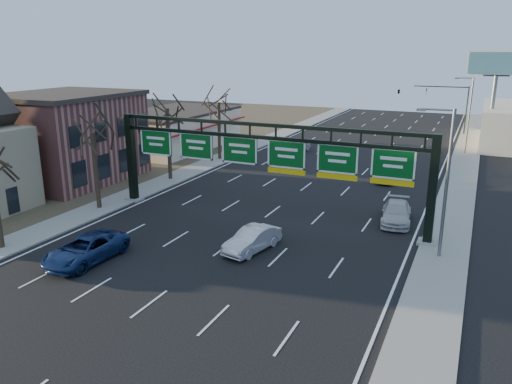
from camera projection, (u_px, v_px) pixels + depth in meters
The scene contains 20 objects.
ground at pixel (209, 259), 30.08m from camera, with size 160.00×160.00×0.00m, color black.
sidewalk_left at pixel (197, 168), 52.64m from camera, with size 3.00×120.00×0.12m, color gray.
sidewalk_right at pixel (456, 197), 42.47m from camera, with size 3.00×120.00×0.12m, color gray.
dirt_strip_left at pixel (106, 158), 57.49m from camera, with size 21.00×120.00×0.06m, color #473D2B.
lane_markings at pixel (313, 181), 47.57m from camera, with size 21.60×120.00×0.01m, color white.
sign_gantry at pixel (265, 159), 35.72m from camera, with size 24.60×1.20×7.20m.
brick_block at pixel (67, 137), 47.08m from camera, with size 10.40×12.40×8.30m.
cream_strip at pixel (174, 129), 63.32m from camera, with size 10.90×18.40×4.70m.
tree_gantry at pixel (91, 119), 37.56m from camera, with size 3.60×3.60×8.48m.
tree_mid at pixel (167, 97), 46.10m from camera, with size 3.60×3.60×9.24m.
tree_far at pixel (218, 93), 54.95m from camera, with size 3.60×3.60×8.86m.
streetlight_near at pixel (445, 176), 28.96m from camera, with size 2.15×0.22×9.00m.
streetlight_far at pixel (468, 111), 58.70m from camera, with size 2.15×0.22×9.00m.
billboard_right at pixel (496, 75), 60.95m from camera, with size 7.00×0.50×12.00m.
traffic_signal_mast at pixel (424, 95), 74.40m from camera, with size 10.16×0.54×7.00m.
car_blue_suv at pixel (86, 249), 29.58m from camera, with size 2.55×5.53×1.54m, color navy.
car_silver_sedan at pixel (252, 240), 31.16m from camera, with size 1.55×4.44×1.46m, color silver.
car_white_wagon at pixel (396, 213), 36.25m from camera, with size 2.02×4.97×1.44m, color silver.
car_grey_far at pixel (389, 174), 47.43m from camera, with size 1.68×4.17×1.42m, color #424547.
car_silver_distant at pixel (298, 147), 60.91m from camera, with size 1.40×4.03×1.33m, color #A6A5AA.
Camera 1 is at (14.06, -24.11, 12.25)m, focal length 35.00 mm.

